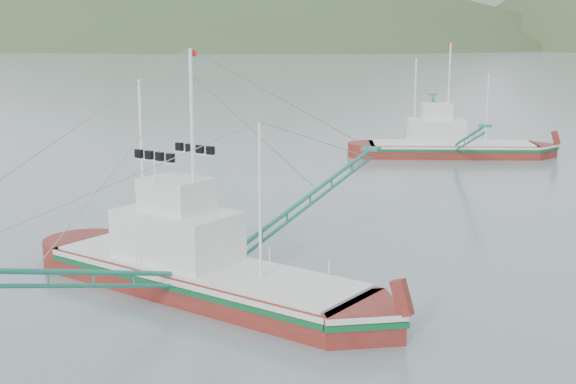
% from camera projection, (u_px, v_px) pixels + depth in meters
% --- Properties ---
extents(ground, '(1200.00, 1200.00, 0.00)m').
position_uv_depth(ground, '(233.00, 302.00, 31.17)').
color(ground, slate).
rests_on(ground, ground).
extents(main_boat, '(14.75, 25.30, 10.45)m').
position_uv_depth(main_boat, '(201.00, 246.00, 31.78)').
color(main_boat, maroon).
rests_on(main_boat, ground).
extents(bg_boat_far, '(13.90, 23.63, 9.87)m').
position_uv_depth(bg_boat_far, '(451.00, 133.00, 65.23)').
color(bg_boat_far, maroon).
rests_on(bg_boat_far, ground).
extents(headland_left, '(448.00, 308.00, 210.00)m').
position_uv_depth(headland_left, '(209.00, 45.00, 423.24)').
color(headland_left, '#344A26').
rests_on(headland_left, ground).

